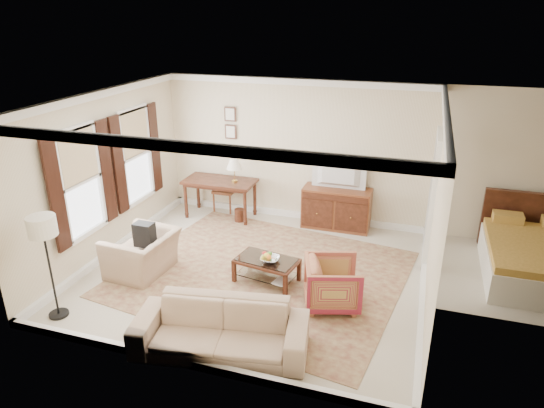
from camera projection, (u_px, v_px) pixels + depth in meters
The scene contains 21 objects.
room_shell at pixel (253, 128), 7.27m from camera, with size 5.51×5.01×2.91m.
annex_bedroom at pixel (541, 262), 7.82m from camera, with size 3.00×2.70×2.90m.
window_front at pixel (81, 183), 7.76m from camera, with size 0.12×1.56×1.80m, color #CCB284, non-canonical shape.
window_rear at pixel (136, 156), 9.17m from camera, with size 0.12×1.56×1.80m, color #CCB284, non-canonical shape.
doorway at pixel (431, 200), 8.36m from camera, with size 0.10×1.12×2.25m, color white, non-canonical shape.
rug at pixel (263, 273), 8.15m from camera, with size 4.43×3.80×0.01m, color maroon.
writing_desk at pixel (220, 185), 10.15m from camera, with size 1.49×0.75×0.82m.
desk_chair at pixel (225, 188), 10.54m from camera, with size 0.45×0.45×1.05m, color brown, non-canonical shape.
desk_lamp at pixel (234, 170), 9.92m from camera, with size 0.32×0.32×0.50m, color silver, non-canonical shape.
framed_prints at pixel (230, 123), 10.05m from camera, with size 0.25×0.04×0.68m, color #512517, non-canonical shape.
sideboard at pixel (336, 208), 9.73m from camera, with size 1.35×0.52×0.83m, color brown.
tv at pixel (339, 165), 9.36m from camera, with size 1.02×0.59×0.13m, color black.
coffee_table at pixel (267, 264), 7.79m from camera, with size 1.06×0.73×0.42m.
fruit_bowl at pixel (270, 258), 7.66m from camera, with size 0.42×0.42×0.10m, color silver.
book_a at pixel (258, 266), 8.05m from camera, with size 0.28×0.04×0.38m, color brown.
book_b at pixel (276, 279), 7.67m from camera, with size 0.28×0.03×0.38m, color brown.
striped_armchair at pixel (333, 281), 7.13m from camera, with size 0.79×0.74×0.81m, color maroon.
club_armchair at pixel (142, 247), 8.02m from camera, with size 1.08×0.70×0.95m, color tan.
backpack at pixel (144, 232), 7.96m from camera, with size 0.32×0.22×0.40m, color black.
sofa at pixel (220, 322), 6.16m from camera, with size 2.23×0.65×0.87m, color tan.
floor_lamp at pixel (43, 234), 6.55m from camera, with size 0.39×0.39×1.56m.
Camera 1 is at (2.45, -6.75, 4.13)m, focal length 32.00 mm.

